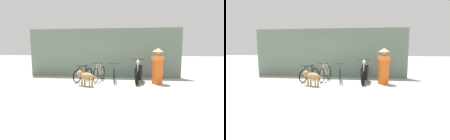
{
  "view_description": "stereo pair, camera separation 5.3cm",
  "coord_description": "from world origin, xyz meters",
  "views": [
    {
      "loc": [
        1.77,
        -6.79,
        1.61
      ],
      "look_at": [
        0.79,
        0.83,
        0.65
      ],
      "focal_mm": 28.0,
      "sensor_mm": 36.0,
      "label": 1
    },
    {
      "loc": [
        1.82,
        -6.78,
        1.61
      ],
      "look_at": [
        0.79,
        0.83,
        0.65
      ],
      "focal_mm": 28.0,
      "sensor_mm": 36.0,
      "label": 2
    }
  ],
  "objects": [
    {
      "name": "shop_wall_back",
      "position": [
        0.0,
        2.9,
        1.34
      ],
      "size": [
        8.5,
        0.2,
        2.69
      ],
      "color": "slate",
      "rests_on": "ground"
    },
    {
      "name": "stray_dog",
      "position": [
        -0.28,
        0.34,
        0.44
      ],
      "size": [
        1.11,
        0.65,
        0.65
      ],
      "rotation": [
        0.0,
        0.0,
        2.69
      ],
      "color": "#997247",
      "rests_on": "ground"
    },
    {
      "name": "bicycle_0",
      "position": [
        -0.71,
        1.43,
        0.33
      ],
      "size": [
        0.61,
        1.54,
        0.8
      ],
      "rotation": [
        0.0,
        0.0,
        -1.89
      ],
      "color": "black",
      "rests_on": "ground"
    },
    {
      "name": "bicycle_1",
      "position": [
        0.07,
        1.57,
        0.38
      ],
      "size": [
        0.46,
        1.7,
        0.91
      ],
      "rotation": [
        0.0,
        0.0,
        -1.7
      ],
      "color": "black",
      "rests_on": "ground"
    },
    {
      "name": "person_in_robes",
      "position": [
        2.82,
        1.27,
        0.84
      ],
      "size": [
        0.6,
        0.6,
        1.63
      ],
      "rotation": [
        0.0,
        0.0,
        3.06
      ],
      "color": "orange",
      "rests_on": "ground"
    },
    {
      "name": "bicycle_2",
      "position": [
        0.8,
        1.46,
        0.38
      ],
      "size": [
        0.46,
        1.69,
        0.92
      ],
      "rotation": [
        0.0,
        0.0,
        -1.44
      ],
      "color": "black",
      "rests_on": "ground"
    },
    {
      "name": "motorcycle",
      "position": [
        1.98,
        1.5,
        0.45
      ],
      "size": [
        0.58,
        2.01,
        1.13
      ],
      "rotation": [
        0.0,
        0.0,
        -1.69
      ],
      "color": "black",
      "rests_on": "ground"
    },
    {
      "name": "ground_plane",
      "position": [
        0.0,
        0.0,
        0.0
      ],
      "size": [
        60.0,
        60.0,
        0.0
      ],
      "primitive_type": "plane",
      "color": "#ADA89E"
    }
  ]
}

